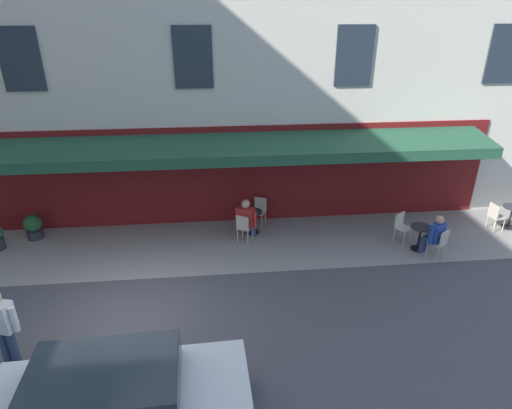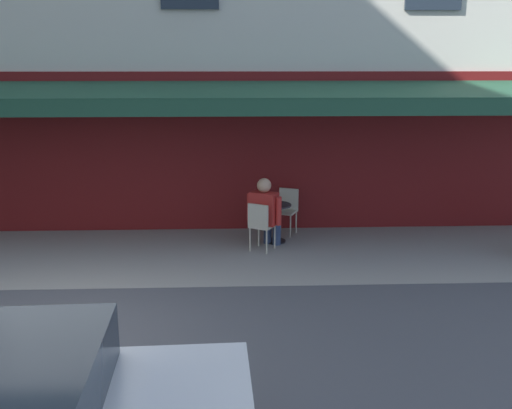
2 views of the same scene
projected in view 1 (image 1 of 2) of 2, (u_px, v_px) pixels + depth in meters
The scene contains 15 objects.
ground_plane at pixel (125, 326), 9.66m from camera, with size 70.00×70.00×0.00m, color #4C4C51.
sidewalk_cafe_terrace at pixel (254, 242), 13.00m from camera, with size 20.50×3.20×0.01m, color gray.
cafe_table_near_entrance at pixel (420, 235), 12.45m from camera, with size 0.60×0.60×0.75m.
cafe_chair_cream_kerbside at pixel (440, 241), 11.98m from camera, with size 0.55×0.55×0.91m.
cafe_chair_cream_under_awning at pixel (402, 225), 12.88m from camera, with size 0.55×0.55×0.91m.
cafe_table_mid_terrace at pixel (253, 219), 13.36m from camera, with size 0.60×0.60×0.75m.
cafe_chair_cream_back_row at pixel (244, 226), 12.81m from camera, with size 0.55×0.55×0.91m.
cafe_chair_cream_facing_street at pixel (259, 209), 13.87m from camera, with size 0.53×0.53×0.91m.
cafe_table_streetside at pixel (511, 214), 13.66m from camera, with size 0.60×0.60×0.75m.
cafe_chair_cream_near_door at pixel (495, 215), 13.49m from camera, with size 0.46×0.46×0.91m.
seated_patron_in_blue at pixel (434, 234), 12.06m from camera, with size 0.61×0.64×1.30m.
seated_companion_in_red at pixel (247, 218), 12.92m from camera, with size 0.65×0.67×1.35m.
walking_pedestrian_in_white at pixel (1, 323), 8.20m from camera, with size 0.71×0.42×1.78m.
potted_plant_entrance_right at pixel (33, 227), 13.08m from camera, with size 0.53×0.53×0.78m.
parked_car_white at pixel (116, 397), 7.06m from camera, with size 4.37×1.96×1.33m.
Camera 1 is at (-2.21, 7.82, 6.60)m, focal length 30.04 mm.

